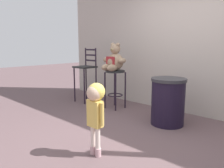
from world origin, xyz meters
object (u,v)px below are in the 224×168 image
teddy_bear (114,60)px  child_walking (95,104)px  bar_stool_with_teddy (115,81)px  bar_chair_empty (86,70)px  trash_bin (168,101)px

teddy_bear → child_walking: size_ratio=0.63×
bar_stool_with_teddy → child_walking: (1.22, -1.69, 0.07)m
bar_stool_with_teddy → teddy_bear: size_ratio=1.43×
teddy_bear → bar_chair_empty: 0.94m
bar_stool_with_teddy → bar_chair_empty: 0.91m
trash_bin → bar_chair_empty: bearing=178.0°
bar_chair_empty → child_walking: bearing=-37.9°
child_walking → bar_chair_empty: bar_chair_empty is taller
teddy_bear → child_walking: teddy_bear is taller
child_walking → trash_bin: bearing=-29.4°
teddy_bear → bar_chair_empty: (-0.90, -0.01, -0.28)m
teddy_bear → bar_chair_empty: teddy_bear is taller
child_walking → trash_bin: size_ratio=1.13×
teddy_bear → child_walking: bearing=-53.7°
bar_stool_with_teddy → bar_chair_empty: bar_chair_empty is taller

